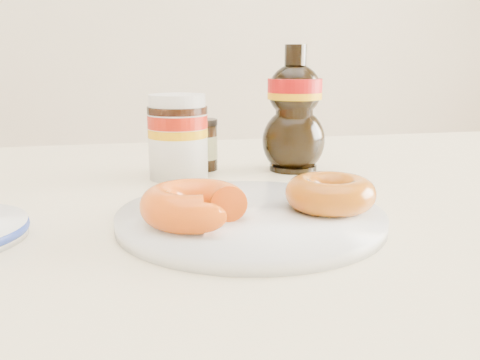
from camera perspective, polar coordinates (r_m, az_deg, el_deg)
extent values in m
cube|color=beige|center=(0.67, 3.17, -3.21)|extent=(1.40, 0.90, 0.04)
cylinder|color=white|center=(0.55, 1.13, -4.05)|extent=(0.27, 0.27, 0.01)
torus|color=white|center=(0.54, 1.14, -3.95)|extent=(0.27, 0.27, 0.01)
torus|color=#CC550B|center=(0.50, -4.94, -2.64)|extent=(0.11, 0.11, 0.04)
torus|color=#A9430A|center=(0.56, 9.61, -1.39)|extent=(0.11, 0.11, 0.03)
cylinder|color=white|center=(0.75, -6.62, 3.87)|extent=(0.08, 0.08, 0.10)
cylinder|color=#921205|center=(0.74, -6.68, 6.23)|extent=(0.08, 0.08, 0.02)
cylinder|color=#D89905|center=(0.75, -6.65, 5.04)|extent=(0.08, 0.08, 0.01)
cylinder|color=black|center=(0.74, -6.71, 7.42)|extent=(0.08, 0.08, 0.01)
cylinder|color=white|center=(0.74, -6.73, 8.32)|extent=(0.08, 0.08, 0.02)
cylinder|color=black|center=(0.80, -4.09, 3.51)|extent=(0.05, 0.05, 0.07)
cylinder|color=beige|center=(0.80, -4.09, 3.51)|extent=(0.05, 0.05, 0.03)
cylinder|color=black|center=(0.80, -4.14, 6.18)|extent=(0.05, 0.05, 0.01)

